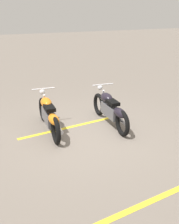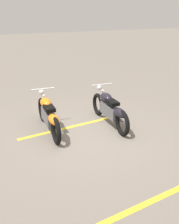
# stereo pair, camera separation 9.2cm
# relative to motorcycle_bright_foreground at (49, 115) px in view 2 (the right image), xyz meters

# --- Properties ---
(ground_plane) EXTENTS (60.00, 60.00, 0.00)m
(ground_plane) POSITION_rel_motorcycle_bright_foreground_xyz_m (0.49, 0.83, -0.46)
(ground_plane) COLOR slate
(motorcycle_bright_foreground) EXTENTS (2.23, 0.62, 1.04)m
(motorcycle_bright_foreground) POSITION_rel_motorcycle_bright_foreground_xyz_m (0.00, 0.00, 0.00)
(motorcycle_bright_foreground) COLOR black
(motorcycle_bright_foreground) RESTS_ON ground
(motorcycle_dark_foreground) EXTENTS (2.23, 0.62, 1.04)m
(motorcycle_dark_foreground) POSITION_rel_motorcycle_bright_foreground_xyz_m (0.30, 1.65, 0.00)
(motorcycle_dark_foreground) COLOR black
(motorcycle_dark_foreground) RESTS_ON ground
(parking_stripe_near) EXTENTS (0.43, 3.20, 0.01)m
(parking_stripe_near) POSITION_rel_motorcycle_bright_foreground_xyz_m (-0.04, 0.72, -0.46)
(parking_stripe_near) COLOR yellow
(parking_stripe_near) RESTS_ON ground
(parking_stripe_mid) EXTENTS (0.43, 3.20, 0.01)m
(parking_stripe_mid) POSITION_rel_motorcycle_bright_foreground_xyz_m (3.50, 0.03, -0.46)
(parking_stripe_mid) COLOR yellow
(parking_stripe_mid) RESTS_ON ground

